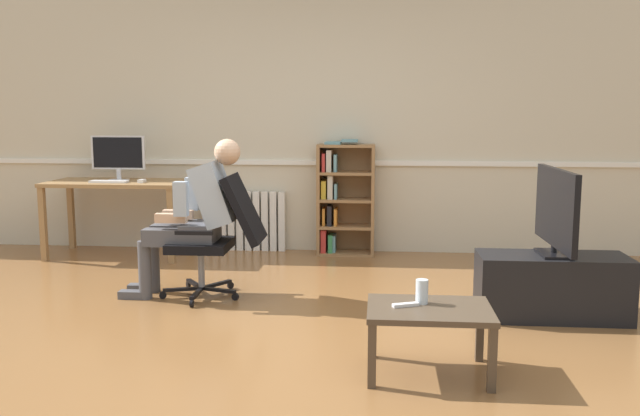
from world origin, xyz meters
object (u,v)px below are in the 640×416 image
keyboard (109,182)px  coffee_table (429,317)px  office_chair (220,231)px  tv_stand (552,287)px  bookshelf (342,199)px  tv_screen (556,210)px  imac_monitor (118,154)px  drinking_glass (422,291)px  computer_mouse (142,181)px  spare_remote (406,305)px  person_seated (195,214)px  computer_desk (117,191)px  radiator (244,221)px

keyboard → coffee_table: size_ratio=0.54×
office_chair → tv_stand: size_ratio=0.94×
bookshelf → tv_screen: bookshelf is taller
imac_monitor → office_chair: size_ratio=0.56×
imac_monitor → drinking_glass: imac_monitor is taller
keyboard → computer_mouse: bearing=3.5°
bookshelf → spare_remote: bearing=-80.3°
imac_monitor → person_seated: size_ratio=0.44×
imac_monitor → computer_mouse: (0.31, -0.20, -0.24)m
keyboard → drinking_glass: keyboard is taller
computer_desk → tv_screen: tv_screen is taller
bookshelf → office_chair: 1.89m
tv_stand → tv_screen: bearing=1.1°
computer_mouse → tv_screen: bearing=-24.5°
keyboard → imac_monitor: bearing=85.9°
computer_desk → coffee_table: (2.89, -2.83, -0.33)m
tv_stand → tv_screen: tv_screen is taller
bookshelf → coffee_table: bookshelf is taller
imac_monitor → bookshelf: (2.23, 0.21, -0.45)m
drinking_glass → keyboard: bearing=137.6°
office_chair → tv_screen: bearing=81.9°
coffee_table → spare_remote: bearing=179.2°
tv_screen → office_chair: bearing=81.4°
keyboard → spare_remote: size_ratio=2.43×
radiator → computer_mouse: bearing=-150.4°
imac_monitor → bookshelf: size_ratio=0.47×
bookshelf → coffee_table: bearing=-78.0°
bookshelf → person_seated: bearing=-121.6°
office_chair → drinking_glass: 2.00m
office_chair → spare_remote: size_ratio=6.44×
keyboard → spare_remote: 3.88m
tv_screen → coffee_table: 1.52m
computer_desk → keyboard: size_ratio=3.70×
radiator → imac_monitor: bearing=-165.5°
drinking_glass → spare_remote: size_ratio=0.91×
imac_monitor → computer_mouse: bearing=-32.7°
office_chair → computer_desk: bearing=-136.1°
keyboard → computer_mouse: size_ratio=3.64×
imac_monitor → drinking_glass: size_ratio=4.00×
keyboard → person_seated: 1.75m
radiator → coffee_table: 3.64m
radiator → person_seated: bearing=-90.5°
computer_mouse → radiator: size_ratio=0.12×
radiator → spare_remote: radiator is taller
computer_mouse → bookshelf: (1.92, 0.41, -0.21)m
keyboard → drinking_glass: 3.90m
tv_stand → coffee_table: size_ratio=1.51×
spare_remote → computer_mouse: bearing=-160.0°
office_chair → bookshelf: bearing=152.8°
office_chair → person_seated: (-0.20, -0.00, 0.13)m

